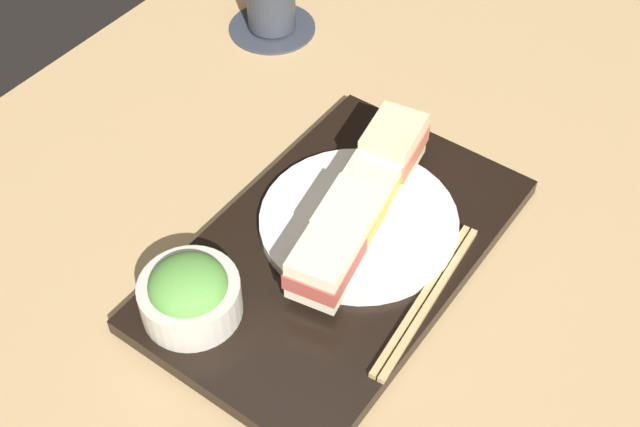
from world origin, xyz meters
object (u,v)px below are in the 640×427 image
Objects in this scene: chopsticks_pair at (427,299)px; salad_bowl at (190,293)px; sandwich_plate at (359,222)px; coffee_cup at (271,9)px; sandwich_nearmost at (325,263)px; sandwich_inner_near at (349,221)px; sandwich_farmost at (391,145)px; sandwich_inner_far at (370,185)px.

salad_bowl is at bearing 128.61° from chopsticks_pair.
sandwich_plate is 1.01× the size of chopsticks_pair.
salad_bowl is at bearing 159.50° from sandwich_plate.
coffee_cup is at bearing 29.11° from salad_bowl.
sandwich_nearmost is 0.87× the size of salad_bowl.
sandwich_inner_near is 43.11cm from coffee_cup.
sandwich_inner_near reaches higher than coffee_cup.
sandwich_plate is 1.76× the size of coffee_cup.
sandwich_farmost reaches higher than coffee_cup.
sandwich_farmost reaches higher than sandwich_plate.
sandwich_plate is at bearing -168.27° from sandwich_inner_far.
sandwich_inner_near is 6.16cm from sandwich_inner_far.
sandwich_inner_near is at bearing -25.69° from salad_bowl.
coffee_cup is (16.05, 30.11, -2.81)cm from sandwich_farmost.
sandwich_farmost is 0.72× the size of coffee_cup.
sandwich_inner_near reaches higher than sandwich_plate.
sandwich_nearmost reaches higher than coffee_cup.
sandwich_inner_far is (12.04, 2.50, -0.32)cm from sandwich_nearmost.
sandwich_inner_near is (6.02, 1.25, 0.04)cm from sandwich_nearmost.
coffee_cup is at bearing 51.90° from sandwich_plate.
sandwich_nearmost reaches higher than sandwich_plate.
sandwich_farmost is (9.03, 1.87, 3.54)cm from sandwich_plate.
sandwich_plate is 2.44× the size of sandwich_inner_near.
sandwich_inner_far reaches higher than coffee_cup.
salad_bowl is at bearing 154.31° from sandwich_inner_near.
sandwich_farmost is (6.02, 1.25, 0.64)cm from sandwich_inner_far.
coffee_cup is at bearing 49.26° from sandwich_inner_near.
sandwich_farmost is at bearing -10.70° from salad_bowl.
sandwich_nearmost reaches higher than sandwich_inner_far.
sandwich_inner_far is at bearing -125.14° from coffee_cup.
sandwich_plate is 9.77cm from sandwich_nearmost.
coffee_cup is (25.08, 31.98, 0.73)cm from sandwich_plate.
sandwich_nearmost and salad_bowl have the same top height.
sandwich_inner_near is at bearing -130.74° from coffee_cup.
sandwich_inner_far is (6.02, 1.25, -0.37)cm from sandwich_inner_near.
sandwich_nearmost and sandwich_inner_near have the same top height.
sandwich_nearmost is 0.98× the size of sandwich_inner_far.
sandwich_plate is 2.44× the size of sandwich_farmost.
sandwich_plate is 2.47× the size of sandwich_nearmost.
sandwich_nearmost is at bearing -168.27° from sandwich_inner_far.
sandwich_inner_near reaches higher than chopsticks_pair.
salad_bowl reaches higher than sandwich_inner_far.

